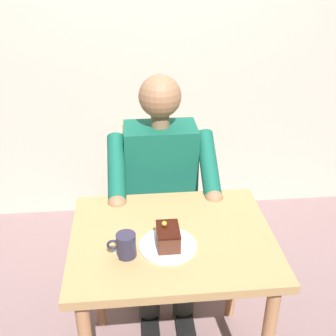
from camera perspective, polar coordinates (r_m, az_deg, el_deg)
dining_table at (r=1.75m, az=0.56°, el=-12.27°), size 0.80×0.65×0.75m
chair at (r=2.36m, az=-1.16°, el=-4.07°), size 0.42×0.42×0.92m
seated_person at (r=2.13m, az=-0.82°, el=-3.36°), size 0.53×0.58×1.24m
dessert_plate at (r=1.62m, az=0.01°, el=-10.55°), size 0.22×0.22×0.01m
cake_slice at (r=1.59m, az=0.01°, el=-9.33°), size 0.08×0.12×0.10m
coffee_cup at (r=1.56m, az=-5.78°, el=-10.37°), size 0.11×0.07×0.09m
dessert_spoon at (r=1.61m, az=-6.58°, el=-11.05°), size 0.05×0.14×0.01m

